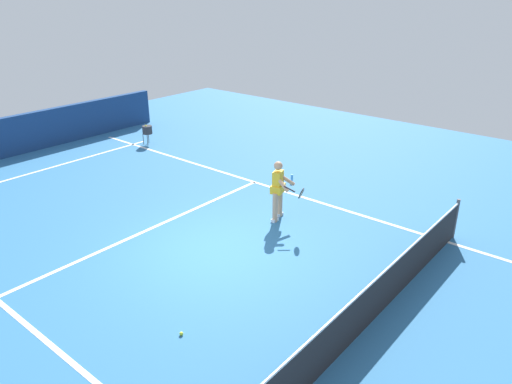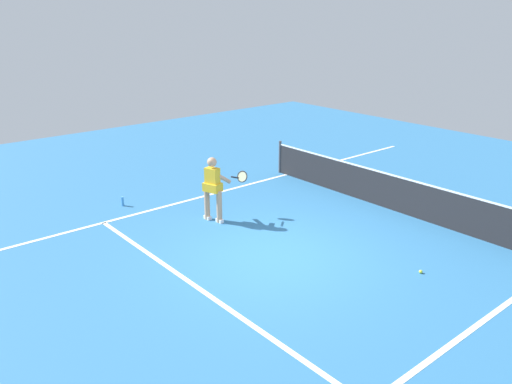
# 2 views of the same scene
# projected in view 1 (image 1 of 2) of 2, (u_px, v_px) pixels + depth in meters

# --- Properties ---
(ground_plane) EXTENTS (26.98, 26.98, 0.00)m
(ground_plane) POSITION_uv_depth(u_px,v_px,m) (209.00, 252.00, 10.93)
(ground_plane) COLOR teal
(baseline_marking) EXTENTS (8.76, 0.10, 0.01)m
(baseline_marking) POSITION_uv_depth(u_px,v_px,m) (34.00, 172.00, 15.56)
(baseline_marking) COLOR white
(baseline_marking) RESTS_ON ground
(service_line_marking) EXTENTS (7.76, 0.10, 0.01)m
(service_line_marking) POSITION_uv_depth(u_px,v_px,m) (154.00, 227.00, 12.05)
(service_line_marking) COLOR white
(service_line_marking) RESTS_ON ground
(sideline_left_marking) EXTENTS (0.10, 18.75, 0.01)m
(sideline_left_marking) POSITION_uv_depth(u_px,v_px,m) (306.00, 198.00, 13.68)
(sideline_left_marking) COLOR white
(sideline_left_marking) RESTS_ON ground
(sideline_right_marking) EXTENTS (0.10, 18.75, 0.01)m
(sideline_right_marking) POSITION_uv_depth(u_px,v_px,m) (46.00, 341.00, 8.18)
(sideline_right_marking) COLOR white
(sideline_right_marking) RESTS_ON ground
(court_net) EXTENTS (8.44, 0.08, 0.99)m
(court_net) POSITION_uv_depth(u_px,v_px,m) (371.00, 303.00, 8.42)
(court_net) COLOR #4C4C51
(court_net) RESTS_ON ground
(tennis_player) EXTENTS (0.65, 1.08, 1.55)m
(tennis_player) POSITION_uv_depth(u_px,v_px,m) (279.00, 188.00, 12.15)
(tennis_player) COLOR tan
(tennis_player) RESTS_ON ground
(tennis_ball_near) EXTENTS (0.07, 0.07, 0.07)m
(tennis_ball_near) POSITION_uv_depth(u_px,v_px,m) (181.00, 334.00, 8.32)
(tennis_ball_near) COLOR #D1E533
(tennis_ball_near) RESTS_ON ground
(ball_hopper) EXTENTS (0.36, 0.36, 0.74)m
(ball_hopper) POSITION_uv_depth(u_px,v_px,m) (147.00, 130.00, 18.15)
(ball_hopper) COLOR #333338
(ball_hopper) RESTS_ON ground
(water_bottle) EXTENTS (0.07, 0.07, 0.24)m
(water_bottle) POSITION_uv_depth(u_px,v_px,m) (292.00, 178.00, 14.78)
(water_bottle) COLOR #4C9EE5
(water_bottle) RESTS_ON ground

